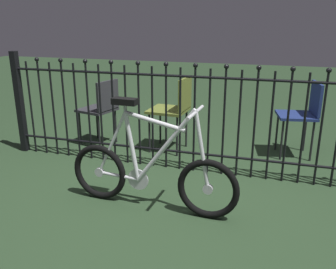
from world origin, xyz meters
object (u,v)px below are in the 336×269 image
at_px(chair_olive, 175,106).
at_px(chair_charcoal, 101,106).
at_px(chair_navy, 304,111).
at_px(bicycle, 151,173).

height_order(chair_olive, chair_charcoal, chair_olive).
relative_size(chair_olive, chair_navy, 1.03).
distance_m(bicycle, chair_charcoal, 1.71).
bearing_deg(bicycle, chair_charcoal, 129.81).
bearing_deg(chair_charcoal, chair_navy, 7.79).
height_order(chair_olive, chair_navy, chair_olive).
xyz_separation_m(bicycle, chair_charcoal, (-1.09, 1.31, 0.19)).
xyz_separation_m(bicycle, chair_navy, (1.22, 1.62, 0.22)).
bearing_deg(bicycle, chair_olive, 97.72).
relative_size(bicycle, chair_charcoal, 1.79).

